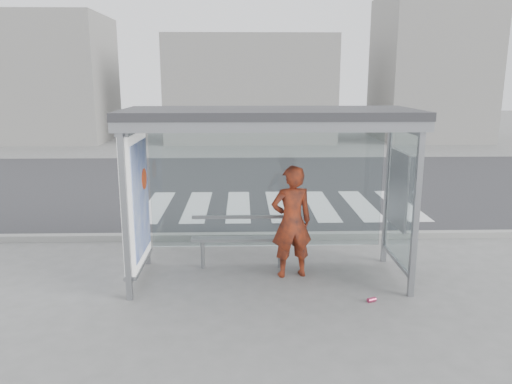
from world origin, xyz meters
TOP-DOWN VIEW (x-y plane):
  - ground at (0.00, 0.00)m, footprint 80.00×80.00m
  - road at (0.00, 7.00)m, footprint 30.00×10.00m
  - curb at (0.00, 1.95)m, footprint 30.00×0.18m
  - crosswalk at (0.50, 4.50)m, footprint 6.55×3.00m
  - bus_shelter at (-0.37, 0.06)m, footprint 4.25×1.65m
  - building_left at (-10.00, 18.00)m, footprint 6.00×5.00m
  - building_center at (0.00, 18.00)m, footprint 8.00×5.00m
  - building_right at (9.00, 18.00)m, footprint 5.00×5.00m
  - person at (0.36, 0.11)m, footprint 0.71×0.53m
  - bench at (-0.43, 0.50)m, footprint 1.63×0.31m
  - soda_can at (1.39, -0.88)m, footprint 0.14×0.11m

SIDE VIEW (x-z plane):
  - ground at x=0.00m, z-range 0.00..0.00m
  - crosswalk at x=0.50m, z-range 0.00..0.00m
  - road at x=0.00m, z-range 0.00..0.01m
  - soda_can at x=1.39m, z-range 0.00..0.07m
  - curb at x=0.00m, z-range 0.00..0.12m
  - bench at x=-0.43m, z-range 0.08..0.92m
  - person at x=0.36m, z-range 0.00..1.77m
  - bus_shelter at x=-0.37m, z-range 0.67..3.29m
  - building_center at x=0.00m, z-range 0.00..5.00m
  - building_left at x=-10.00m, z-range 0.00..6.00m
  - building_right at x=9.00m, z-range 0.00..7.00m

